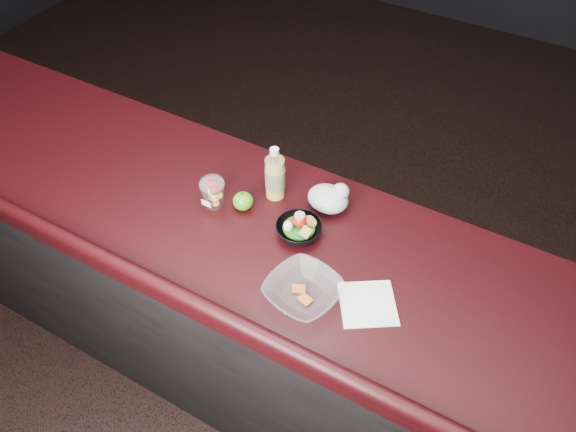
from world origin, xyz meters
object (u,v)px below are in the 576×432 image
object	(u,v)px
lemonade_bottle	(275,176)
fruit_cup	(213,191)
takeout_bowl	(303,291)
green_apple	(243,201)
snack_bowl	(299,229)

from	to	relation	value
lemonade_bottle	fruit_cup	bearing A→B (deg)	-137.63
lemonade_bottle	fruit_cup	size ratio (longest dim) A/B	1.69
fruit_cup	takeout_bowl	distance (m)	0.48
takeout_bowl	lemonade_bottle	bearing A→B (deg)	131.01
fruit_cup	green_apple	xyz separation A→B (m)	(0.09, 0.04, -0.03)
fruit_cup	green_apple	size ratio (longest dim) A/B	1.70
lemonade_bottle	takeout_bowl	size ratio (longest dim) A/B	0.81
fruit_cup	snack_bowl	bearing A→B (deg)	3.74
snack_bowl	green_apple	bearing A→B (deg)	175.95
fruit_cup	green_apple	bearing A→B (deg)	21.01
snack_bowl	takeout_bowl	bearing A→B (deg)	-58.20
lemonade_bottle	green_apple	world-z (taller)	lemonade_bottle
lemonade_bottle	snack_bowl	distance (m)	0.21
green_apple	takeout_bowl	size ratio (longest dim) A/B	0.28
lemonade_bottle	green_apple	size ratio (longest dim) A/B	2.88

